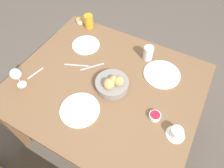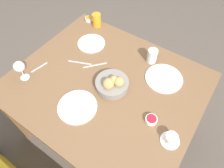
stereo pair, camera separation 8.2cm
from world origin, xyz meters
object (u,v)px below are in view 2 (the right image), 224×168
Objects in this scene: water_tumbler at (152,56)px; wine_glass at (19,67)px; plate_near_right at (91,43)px; juice_glass at (97,20)px; coffee_cup at (171,139)px; plate_near_left at (164,78)px; fork_silver at (95,65)px; jam_bowl_berry at (151,120)px; spoon_coffee at (39,67)px; plate_far_center at (77,107)px; bread_basket at (112,84)px; knife_silver at (80,63)px; jam_bowl_honey at (89,19)px.

wine_glass reaches higher than water_tumbler.
water_tumbler is (-0.49, -0.11, 0.05)m from plate_near_right.
juice_glass is 1.15m from coffee_cup.
plate_near_left is 0.51m from fork_silver.
jam_bowl_berry is (-0.90, -0.21, -0.10)m from wine_glass.
wine_glass is 0.17m from spoon_coffee.
water_tumbler reaches higher than plate_far_center.
bread_basket is 0.38m from plate_near_left.
plate_far_center is 2.25× the size of juice_glass.
bread_basket is at bearing 74.30° from water_tumbler.
fork_silver is at bearing -17.07° from coffee_cup.
spoon_coffee is (0.22, 0.21, 0.00)m from knife_silver.
wine_glass reaches higher than plate_near_left.
juice_glass is 0.78× the size of fork_silver.
jam_bowl_berry reaches higher than knife_silver.
plate_near_left is 1.54× the size of knife_silver.
plate_far_center is at bearing 55.89° from plate_near_left.
water_tumbler is at bearing 169.54° from jam_bowl_honey.
plate_far_center is 3.44× the size of jam_bowl_honey.
coffee_cup is 0.16m from jam_bowl_berry.
spoon_coffee is at bearing 69.25° from plate_near_right.
plate_near_left is 3.57× the size of jam_bowl_honey.
water_tumbler reaches higher than plate_near_left.
wine_glass is at bearing 84.04° from spoon_coffee.
plate_near_right is (0.65, 0.01, -0.00)m from plate_near_left.
wine_glass is at bearing 84.92° from juice_glass.
spoon_coffee is (0.89, 0.08, -0.01)m from jam_bowl_berry.
jam_bowl_berry is (-0.83, 0.56, -0.04)m from juice_glass.
plate_far_center is 3.44× the size of jam_bowl_berry.
wine_glass is at bearing 3.19° from plate_far_center.
plate_far_center is (0.10, 0.26, -0.04)m from bread_basket.
jam_bowl_berry reaches higher than spoon_coffee.
wine_glass is 0.79m from jam_bowl_honey.
wine_glass is 0.93m from jam_bowl_berry.
jam_bowl_honey is (0.94, -0.57, 0.00)m from jam_bowl_berry.
plate_near_left is at bearing -146.14° from wine_glass.
spoon_coffee is (0.45, -0.10, -0.00)m from plate_far_center.
bread_basket is 3.07× the size of jam_bowl_berry.
spoon_coffee is at bearing -12.16° from plate_far_center.
jam_bowl_honey reaches higher than spoon_coffee.
knife_silver is at bearing 20.45° from plate_near_left.
plate_far_center is 1.64× the size of wine_glass.
plate_near_left is at bearing 164.31° from juice_glass.
juice_glass is at bearing -15.69° from plate_near_left.
juice_glass is 0.64m from spoon_coffee.
wine_glass is at bearing 47.63° from fork_silver.
jam_bowl_honey is at bearing -10.46° from water_tumbler.
juice_glass is (0.40, -0.74, 0.05)m from plate_far_center.
plate_far_center is at bearing 127.85° from knife_silver.
plate_near_left is at bearing -159.75° from fork_silver.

